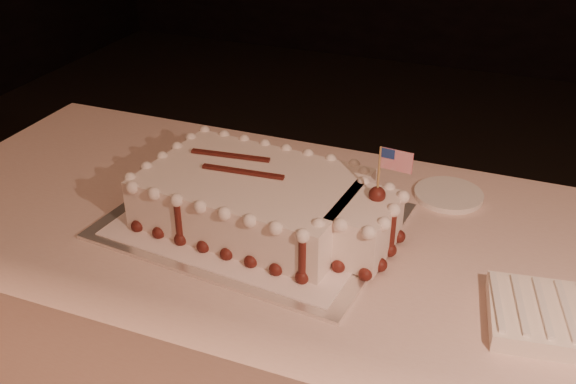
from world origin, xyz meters
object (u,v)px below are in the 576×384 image
(side_plate, at_px, (449,195))
(cake_board, at_px, (253,221))
(sheet_cake, at_px, (265,201))
(napkin_stack, at_px, (564,319))

(side_plate, bearing_deg, cake_board, -144.77)
(cake_board, distance_m, sheet_cake, 0.07)
(sheet_cake, distance_m, side_plate, 0.43)
(cake_board, distance_m, side_plate, 0.45)
(sheet_cake, xyz_separation_m, napkin_stack, (0.59, -0.10, -0.04))
(cake_board, height_order, side_plate, side_plate)
(sheet_cake, height_order, napkin_stack, sheet_cake)
(cake_board, distance_m, napkin_stack, 0.63)
(side_plate, bearing_deg, napkin_stack, -55.87)
(napkin_stack, bearing_deg, sheet_cake, 169.93)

